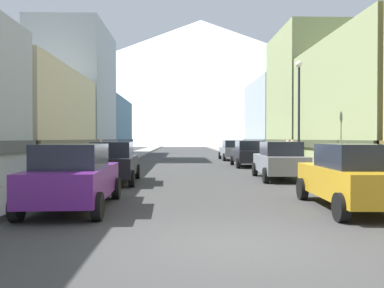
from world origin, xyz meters
TOP-DOWN VIEW (x-y plane):
  - ground_plane at (0.00, 0.00)m, footprint 400.00×400.00m
  - sidewalk_left at (-6.25, 35.00)m, footprint 2.50×100.00m
  - sidewalk_right at (6.25, 35.00)m, footprint 2.50×100.00m
  - storefront_left_1 at (-11.13, 17.48)m, footprint 7.57×12.44m
  - storefront_left_2 at (-10.53, 28.95)m, footprint 6.36×9.31m
  - storefront_left_3 at (-12.31, 40.36)m, footprint 9.92×13.12m
  - storefront_right_2 at (12.02, 26.29)m, footprint 9.35×8.69m
  - storefront_right_3 at (12.47, 37.20)m, footprint 10.24×12.56m
  - car_left_0 at (-3.80, 3.71)m, footprint 2.18×4.46m
  - car_left_1 at (-3.80, 10.02)m, footprint 2.22×4.47m
  - car_right_0 at (3.80, 3.40)m, footprint 2.24×4.48m
  - car_right_1 at (3.80, 11.17)m, footprint 2.25×4.48m
  - car_right_2 at (3.80, 19.50)m, footprint 2.11×4.42m
  - car_right_3 at (3.80, 27.68)m, footprint 2.11×4.42m
  - trash_bin_right at (6.35, 8.27)m, footprint 0.59×0.59m
  - potted_plant_0 at (-7.00, 19.25)m, footprint 0.55×0.55m
  - potted_plant_1 at (7.00, 19.10)m, footprint 0.73×0.73m
  - pedestrian_0 at (6.25, 18.63)m, footprint 0.36×0.36m
  - pedestrian_1 at (6.25, 17.54)m, footprint 0.36×0.36m
  - pedestrian_2 at (-6.25, 19.34)m, footprint 0.36×0.36m
  - streetlamp_right at (5.35, 13.26)m, footprint 0.36×0.36m
  - mountain_backdrop at (13.65, 260.00)m, footprint 355.17×355.17m

SIDE VIEW (x-z plane):
  - ground_plane at x=0.00m, z-range 0.00..0.00m
  - sidewalk_left at x=-6.25m, z-range 0.00..0.15m
  - sidewalk_right at x=6.25m, z-range 0.00..0.15m
  - potted_plant_0 at x=-7.00m, z-range 0.17..0.98m
  - trash_bin_right at x=6.35m, z-range 0.15..1.13m
  - potted_plant_1 at x=7.00m, z-range 0.25..1.34m
  - car_left_0 at x=-3.80m, z-range 0.01..1.79m
  - car_left_1 at x=-3.80m, z-range 0.01..1.79m
  - car_right_0 at x=3.80m, z-range 0.01..1.79m
  - car_right_1 at x=3.80m, z-range 0.01..1.79m
  - car_right_2 at x=3.80m, z-range 0.01..1.79m
  - car_right_3 at x=3.80m, z-range 0.01..1.79m
  - pedestrian_0 at x=6.25m, z-range 0.09..1.76m
  - pedestrian_1 at x=6.25m, z-range 0.09..1.79m
  - pedestrian_2 at x=-6.25m, z-range 0.09..1.82m
  - storefront_left_1 at x=-11.13m, z-range -0.12..6.14m
  - storefront_left_3 at x=-12.31m, z-range -0.13..6.60m
  - streetlamp_right at x=5.35m, z-range 1.06..6.92m
  - storefront_right_3 at x=12.47m, z-range -0.15..8.33m
  - storefront_right_2 at x=12.02m, z-range -0.18..10.89m
  - storefront_left_2 at x=-10.53m, z-range -0.18..11.77m
  - mountain_backdrop at x=13.65m, z-range 0.00..83.20m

